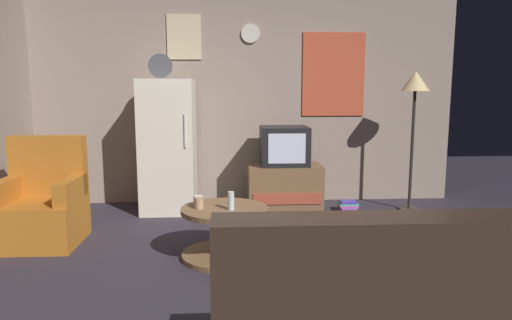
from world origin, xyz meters
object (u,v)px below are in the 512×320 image
(tv_stand, at_px, (284,187))
(crt_tv, at_px, (284,146))
(wine_glass, at_px, (231,201))
(armchair, at_px, (43,206))
(fridge, at_px, (168,146))
(coffee_table, at_px, (225,233))
(mug_ceramic_white, at_px, (198,201))
(standing_lamp, at_px, (415,92))
(mug_ceramic_tan, at_px, (199,203))
(book_stack, at_px, (348,206))

(tv_stand, xyz_separation_m, crt_tv, (-0.01, -0.00, 0.48))
(wine_glass, relative_size, armchair, 0.16)
(fridge, distance_m, crt_tv, 1.32)
(tv_stand, distance_m, wine_glass, 1.75)
(tv_stand, bearing_deg, coffee_table, -113.88)
(mug_ceramic_white, bearing_deg, crt_tv, 58.83)
(crt_tv, distance_m, standing_lamp, 1.58)
(tv_stand, relative_size, crt_tv, 1.56)
(fridge, xyz_separation_m, standing_lamp, (2.78, -0.13, 0.60))
(crt_tv, bearing_deg, armchair, -155.94)
(coffee_table, relative_size, mug_ceramic_tan, 8.00)
(book_stack, bearing_deg, fridge, 176.12)
(mug_ceramic_white, bearing_deg, mug_ceramic_tan, -80.28)
(tv_stand, height_order, armchair, armchair)
(coffee_table, bearing_deg, wine_glass, -53.82)
(armchair, xyz_separation_m, book_stack, (3.06, 0.92, -0.28))
(fridge, bearing_deg, standing_lamp, -2.61)
(wine_glass, bearing_deg, fridge, 113.39)
(fridge, height_order, crt_tv, fridge)
(mug_ceramic_tan, relative_size, book_stack, 0.41)
(mug_ceramic_white, bearing_deg, book_stack, 39.76)
(fridge, distance_m, standing_lamp, 2.85)
(crt_tv, relative_size, coffee_table, 0.75)
(crt_tv, bearing_deg, mug_ceramic_white, -121.17)
(mug_ceramic_tan, height_order, armchair, armchair)
(fridge, relative_size, wine_glass, 11.80)
(wine_glass, distance_m, mug_ceramic_tan, 0.27)
(mug_ceramic_tan, distance_m, armchair, 1.54)
(tv_stand, distance_m, standing_lamp, 1.82)
(mug_ceramic_tan, bearing_deg, armchair, 160.67)
(tv_stand, relative_size, mug_ceramic_tan, 9.33)
(fridge, bearing_deg, tv_stand, -0.54)
(tv_stand, distance_m, coffee_table, 1.68)
(crt_tv, relative_size, armchair, 0.56)
(mug_ceramic_white, xyz_separation_m, armchair, (-1.44, 0.44, -0.13))
(crt_tv, relative_size, mug_ceramic_tan, 6.00)
(mug_ceramic_white, height_order, book_stack, mug_ceramic_white)
(mug_ceramic_white, relative_size, book_stack, 0.41)
(standing_lamp, height_order, wine_glass, standing_lamp)
(coffee_table, distance_m, wine_glass, 0.30)
(book_stack, bearing_deg, armchair, -163.35)
(standing_lamp, relative_size, mug_ceramic_tan, 17.67)
(coffee_table, relative_size, mug_ceramic_white, 8.00)
(armchair, height_order, book_stack, armchair)
(crt_tv, bearing_deg, fridge, 179.42)
(tv_stand, xyz_separation_m, wine_glass, (-0.63, -1.61, 0.24))
(coffee_table, relative_size, wine_glass, 4.80)
(crt_tv, distance_m, mug_ceramic_tan, 1.81)
(fridge, distance_m, armchair, 1.52)
(mug_ceramic_white, distance_m, armchair, 1.51)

